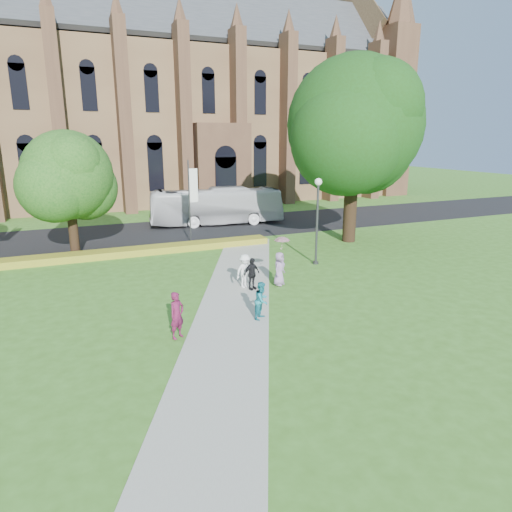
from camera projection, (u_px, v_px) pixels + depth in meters
name	position (u px, v px, depth m)	size (l,w,h in m)	color
ground	(241.00, 320.00, 19.46)	(160.00, 160.00, 0.00)	#3C6B20
road	(151.00, 233.00, 37.22)	(160.00, 10.00, 0.02)	black
footpath	(233.00, 312.00, 20.35)	(3.20, 30.00, 0.04)	#B2B2A8
flower_hedge	(141.00, 251.00, 30.36)	(18.00, 1.40, 0.45)	gold
cathedral	(197.00, 91.00, 55.28)	(52.60, 18.25, 28.00)	olive
streetlamp	(317.00, 211.00, 27.27)	(0.44, 0.44, 5.24)	#38383D
large_tree	(355.00, 125.00, 32.09)	(9.60, 9.60, 13.20)	#332114
street_tree_1	(68.00, 176.00, 28.72)	(5.60, 5.60, 8.05)	#332114
banner_pole_0	(191.00, 197.00, 32.91)	(0.70, 0.10, 6.00)	#38383D
tour_coach	(217.00, 206.00, 40.25)	(2.73, 11.65, 3.25)	white
pedestrian_0	(177.00, 315.00, 17.47)	(0.68, 0.44, 1.86)	#5E1537
pedestrian_1	(262.00, 300.00, 19.38)	(0.79, 0.62, 1.63)	teal
pedestrian_2	(245.00, 271.00, 23.41)	(1.13, 0.65, 1.75)	white
pedestrian_3	(252.00, 274.00, 23.10)	(0.97, 0.40, 1.65)	black
pedestrian_4	(279.00, 269.00, 23.79)	(0.86, 0.56, 1.76)	#90729D
parasol	(282.00, 245.00, 23.63)	(0.79, 0.79, 0.69)	#C58B91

